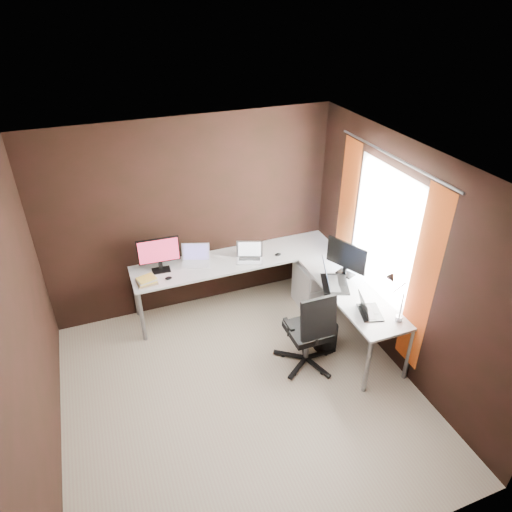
% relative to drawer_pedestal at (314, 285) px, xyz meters
% --- Properties ---
extents(room, '(3.60, 3.60, 2.50)m').
position_rel_drawer_pedestal_xyz_m(room, '(-1.09, -1.08, 0.98)').
color(room, tan).
rests_on(room, ground).
extents(desk, '(2.65, 2.25, 0.73)m').
position_rel_drawer_pedestal_xyz_m(desk, '(-0.59, -0.11, 0.38)').
color(desk, silver).
rests_on(desk, ground).
extents(drawer_pedestal, '(0.42, 0.50, 0.60)m').
position_rel_drawer_pedestal_xyz_m(drawer_pedestal, '(0.00, 0.00, 0.00)').
color(drawer_pedestal, silver).
rests_on(drawer_pedestal, ground).
extents(monitor_left, '(0.50, 0.15, 0.44)m').
position_rel_drawer_pedestal_xyz_m(monitor_left, '(-1.91, 0.42, 0.68)').
color(monitor_left, black).
rests_on(monitor_left, desk).
extents(monitor_right, '(0.25, 0.50, 0.44)m').
position_rel_drawer_pedestal_xyz_m(monitor_right, '(0.13, -0.47, 0.68)').
color(monitor_right, black).
rests_on(monitor_right, desk).
extents(laptop_white, '(0.41, 0.35, 0.23)m').
position_rel_drawer_pedestal_xyz_m(laptop_white, '(-1.46, 0.44, 0.48)').
color(laptop_white, silver).
rests_on(laptop_white, desk).
extents(laptop_silver, '(0.39, 0.34, 0.22)m').
position_rel_drawer_pedestal_xyz_m(laptop_silver, '(-0.81, 0.27, 0.48)').
color(laptop_silver, silver).
rests_on(laptop_silver, desk).
extents(laptop_black_big, '(0.44, 0.50, 0.28)m').
position_rel_drawer_pedestal_xyz_m(laptop_black_big, '(-0.11, -0.59, 0.49)').
color(laptop_black_big, black).
rests_on(laptop_black_big, desk).
extents(laptop_black_small, '(0.30, 0.36, 0.21)m').
position_rel_drawer_pedestal_xyz_m(laptop_black_small, '(-0.01, -1.20, 0.48)').
color(laptop_black_small, black).
rests_on(laptop_black_small, desk).
extents(book_stack, '(0.25, 0.22, 0.07)m').
position_rel_drawer_pedestal_xyz_m(book_stack, '(-2.11, 0.21, 0.46)').
color(book_stack, '#957650').
rests_on(book_stack, desk).
extents(mouse_left, '(0.10, 0.07, 0.03)m').
position_rel_drawer_pedestal_xyz_m(mouse_left, '(-1.86, 0.19, 0.45)').
color(mouse_left, black).
rests_on(mouse_left, desk).
extents(mouse_corner, '(0.09, 0.06, 0.03)m').
position_rel_drawer_pedestal_xyz_m(mouse_corner, '(-0.44, 0.22, 0.45)').
color(mouse_corner, black).
rests_on(mouse_corner, desk).
extents(desk_lamp, '(0.18, 0.21, 0.55)m').
position_rel_drawer_pedestal_xyz_m(desk_lamp, '(0.16, -1.36, 0.77)').
color(desk_lamp, slate).
rests_on(desk_lamp, desk).
extents(office_chair, '(0.57, 0.57, 1.02)m').
position_rel_drawer_pedestal_xyz_m(office_chair, '(-0.57, -0.97, -0.00)').
color(office_chair, black).
rests_on(office_chair, ground).
extents(wastebasket, '(0.31, 0.31, 0.32)m').
position_rel_drawer_pedestal_xyz_m(wastebasket, '(-0.25, -0.81, -0.14)').
color(wastebasket, black).
rests_on(wastebasket, ground).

